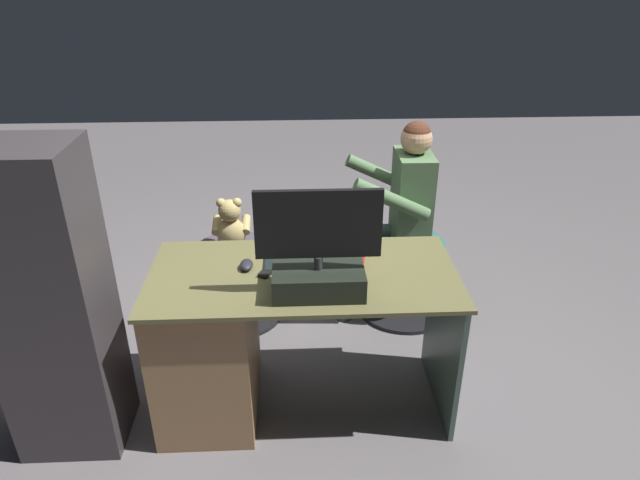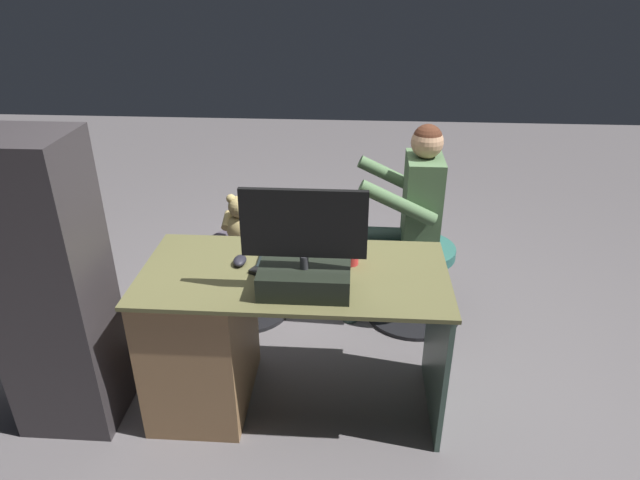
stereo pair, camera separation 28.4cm
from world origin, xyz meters
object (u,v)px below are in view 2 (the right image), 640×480
object	(u,v)px
monitor	(304,263)
teddy_bear	(241,221)
desk	(219,333)
tv_remote	(262,266)
person	(405,211)
keyboard	(304,262)
visitor_chair	(415,277)
computer_mouse	(240,261)
cup	(351,255)
office_chair_teddy	(244,273)

from	to	relation	value
monitor	teddy_bear	size ratio (longest dim) A/B	1.66
desk	tv_remote	bearing A→B (deg)	-173.36
person	keyboard	bearing A→B (deg)	54.92
tv_remote	teddy_bear	xyz separation A→B (m)	(0.26, -0.78, -0.15)
visitor_chair	person	size ratio (longest dim) A/B	0.49
keyboard	computer_mouse	size ratio (longest dim) A/B	4.38
desk	computer_mouse	size ratio (longest dim) A/B	14.45
tv_remote	visitor_chair	xyz separation A→B (m)	(-0.80, -0.78, -0.50)
teddy_bear	visitor_chair	size ratio (longest dim) A/B	0.52
tv_remote	teddy_bear	size ratio (longest dim) A/B	0.48
computer_mouse	cup	world-z (taller)	cup
monitor	visitor_chair	world-z (taller)	monitor
keyboard	visitor_chair	distance (m)	1.08
tv_remote	office_chair_teddy	size ratio (longest dim) A/B	0.26
monitor	computer_mouse	bearing A→B (deg)	-33.03
tv_remote	visitor_chair	world-z (taller)	tv_remote
computer_mouse	office_chair_teddy	size ratio (longest dim) A/B	0.17
person	monitor	bearing A→B (deg)	62.78
teddy_bear	person	distance (m)	0.97
cup	office_chair_teddy	distance (m)	1.11
desk	tv_remote	size ratio (longest dim) A/B	9.25
desk	person	world-z (taller)	person
computer_mouse	teddy_bear	world-z (taller)	computer_mouse
keyboard	visitor_chair	bearing A→B (deg)	-129.50
tv_remote	person	distance (m)	1.05
tv_remote	teddy_bear	world-z (taller)	teddy_bear
monitor	cup	world-z (taller)	monitor
teddy_bear	person	world-z (taller)	person
keyboard	person	xyz separation A→B (m)	(-0.52, -0.74, -0.05)
tv_remote	cup	bearing A→B (deg)	-144.20
desk	monitor	bearing A→B (deg)	160.49
office_chair_teddy	person	bearing A→B (deg)	-179.30
keyboard	desk	bearing A→B (deg)	9.69
monitor	person	xyz separation A→B (m)	(-0.49, -0.96, -0.18)
office_chair_teddy	person	world-z (taller)	person
computer_mouse	teddy_bear	distance (m)	0.79
keyboard	computer_mouse	bearing A→B (deg)	3.36
desk	visitor_chair	bearing A→B (deg)	-141.54
computer_mouse	tv_remote	bearing A→B (deg)	166.08
office_chair_teddy	computer_mouse	bearing A→B (deg)	101.58
monitor	visitor_chair	distance (m)	1.29
monitor	computer_mouse	distance (m)	0.40
keyboard	cup	distance (m)	0.22
desk	tv_remote	xyz separation A→B (m)	(-0.22, -0.03, 0.37)
person	office_chair_teddy	bearing A→B (deg)	0.70
cup	teddy_bear	xyz separation A→B (m)	(0.66, -0.72, -0.19)
computer_mouse	visitor_chair	bearing A→B (deg)	-140.04
tv_remote	monitor	bearing A→B (deg)	166.45
cup	visitor_chair	world-z (taller)	cup
office_chair_teddy	person	distance (m)	1.06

